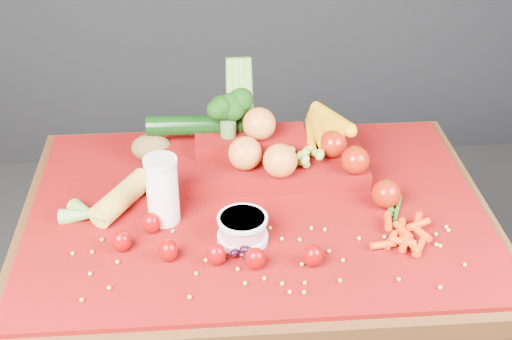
{
  "coord_description": "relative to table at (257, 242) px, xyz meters",
  "views": [
    {
      "loc": [
        -0.1,
        -1.36,
        1.73
      ],
      "look_at": [
        0.0,
        0.02,
        0.85
      ],
      "focal_mm": 50.0,
      "sensor_mm": 36.0,
      "label": 1
    }
  ],
  "objects": [
    {
      "name": "potato",
      "position": [
        -0.25,
        0.23,
        0.14
      ],
      "size": [
        0.1,
        0.08,
        0.07
      ],
      "primitive_type": "ellipsoid",
      "color": "brown",
      "rests_on": "red_cloth"
    },
    {
      "name": "yogurt_bowl",
      "position": [
        -0.04,
        -0.12,
        0.14
      ],
      "size": [
        0.11,
        0.11,
        0.06
      ],
      "rotation": [
        0.0,
        0.0,
        -0.4
      ],
      "color": "silver",
      "rests_on": "red_cloth"
    },
    {
      "name": "corn_ear",
      "position": [
        -0.36,
        -0.01,
        0.13
      ],
      "size": [
        0.26,
        0.26,
        0.06
      ],
      "rotation": [
        0.0,
        0.0,
        1.05
      ],
      "color": "gold",
      "rests_on": "red_cloth"
    },
    {
      "name": "strawberry_scatter",
      "position": [
        -0.13,
        -0.17,
        0.13
      ],
      "size": [
        0.44,
        0.18,
        0.05
      ],
      "color": "#910008",
      "rests_on": "red_cloth"
    },
    {
      "name": "table",
      "position": [
        0.0,
        0.0,
        0.0
      ],
      "size": [
        1.1,
        0.8,
        0.75
      ],
      "color": "#3D200D",
      "rests_on": "ground"
    },
    {
      "name": "baby_carrot_pile",
      "position": [
        0.31,
        -0.15,
        0.12
      ],
      "size": [
        0.18,
        0.17,
        0.03
      ],
      "primitive_type": null,
      "color": "red",
      "rests_on": "red_cloth"
    },
    {
      "name": "dark_grape_cluster",
      "position": [
        -0.04,
        -0.2,
        0.12
      ],
      "size": [
        0.06,
        0.05,
        0.03
      ],
      "primitive_type": null,
      "color": "black",
      "rests_on": "red_cloth"
    },
    {
      "name": "green_bean_pile",
      "position": [
        0.32,
        -0.01,
        0.11
      ],
      "size": [
        0.14,
        0.12,
        0.01
      ],
      "primitive_type": null,
      "color": "#245613",
      "rests_on": "red_cloth"
    },
    {
      "name": "produce_mound",
      "position": [
        0.03,
        0.16,
        0.17
      ],
      "size": [
        0.6,
        0.35,
        0.27
      ],
      "color": "#670A03",
      "rests_on": "red_cloth"
    },
    {
      "name": "milk_glass",
      "position": [
        -0.21,
        -0.04,
        0.19
      ],
      "size": [
        0.08,
        0.08,
        0.16
      ],
      "rotation": [
        0.0,
        0.0,
        -0.23
      ],
      "color": "white",
      "rests_on": "red_cloth"
    },
    {
      "name": "red_cloth",
      "position": [
        0.0,
        0.0,
        0.1
      ],
      "size": [
        1.05,
        0.75,
        0.01
      ],
      "primitive_type": "cube",
      "color": "#670A03",
      "rests_on": "table"
    },
    {
      "name": "soybean_scatter",
      "position": [
        0.0,
        -0.2,
        0.11
      ],
      "size": [
        0.84,
        0.24,
        0.01
      ],
      "primitive_type": null,
      "color": "#AC914A",
      "rests_on": "red_cloth"
    }
  ]
}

